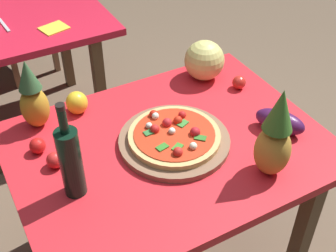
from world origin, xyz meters
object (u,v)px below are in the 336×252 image
(pizza_board, at_px, (174,141))
(melon, at_px, (204,60))
(bell_pepper, at_px, (77,103))
(napkin_folded, at_px, (54,28))
(background_table, at_px, (21,38))
(display_table, at_px, (169,160))
(wine_bottle, at_px, (71,161))
(tomato_by_bottle, at_px, (239,82))
(pineapple_left, at_px, (275,138))
(dining_chair, at_px, (20,15))
(pineapple_right, at_px, (33,98))
(pizza, at_px, (174,135))
(knife_utensil, at_px, (4,25))
(tomato_at_corner, at_px, (38,146))
(eggplant, at_px, (280,122))
(tomato_beside_pepper, at_px, (55,160))

(pizza_board, distance_m, melon, 0.49)
(bell_pepper, height_order, napkin_folded, bell_pepper)
(background_table, bearing_deg, display_table, -79.20)
(wine_bottle, bearing_deg, bell_pepper, 69.17)
(tomato_by_bottle, bearing_deg, pineapple_left, -113.86)
(pizza_board, relative_size, tomato_by_bottle, 7.04)
(dining_chair, relative_size, melon, 4.67)
(pizza_board, xyz_separation_m, pineapple_right, (-0.42, 0.36, 0.12))
(tomato_by_bottle, bearing_deg, melon, 121.27)
(pizza, height_order, wine_bottle, wine_bottle)
(pizza_board, distance_m, bell_pepper, 0.45)
(knife_utensil, bearing_deg, tomato_at_corner, -100.68)
(display_table, relative_size, pizza, 3.37)
(tomato_at_corner, relative_size, tomato_by_bottle, 1.00)
(background_table, height_order, pizza, pizza)
(dining_chair, xyz_separation_m, bell_pepper, (-0.11, -1.57, 0.30))
(bell_pepper, bearing_deg, pineapple_left, -54.08)
(wine_bottle, xyz_separation_m, tomato_at_corner, (-0.06, 0.26, -0.11))
(eggplant, xyz_separation_m, tomato_by_bottle, (0.03, 0.32, -0.01))
(dining_chair, bearing_deg, eggplant, 90.53)
(tomato_beside_pepper, bearing_deg, dining_chair, 81.03)
(background_table, relative_size, tomato_at_corner, 16.55)
(background_table, xyz_separation_m, eggplant, (0.67, -1.46, 0.15))
(wine_bottle, bearing_deg, tomato_beside_pepper, 98.86)
(dining_chair, height_order, tomato_beside_pepper, dining_chair)
(background_table, distance_m, pizza_board, 1.36)
(wine_bottle, xyz_separation_m, tomato_by_bottle, (0.85, 0.24, -0.11))
(display_table, height_order, dining_chair, dining_chair)
(display_table, height_order, melon, melon)
(tomato_beside_pepper, bearing_deg, napkin_folded, 72.66)
(pizza, height_order, tomato_beside_pepper, pizza)
(melon, distance_m, tomato_beside_pepper, 0.82)
(background_table, distance_m, wine_bottle, 1.41)
(knife_utensil, bearing_deg, background_table, 15.23)
(eggplant, bearing_deg, melon, 97.00)
(tomato_at_corner, bearing_deg, melon, 9.10)
(tomato_beside_pepper, height_order, tomato_by_bottle, same)
(pineapple_right, distance_m, tomato_by_bottle, 0.88)
(pineapple_left, relative_size, napkin_folded, 2.53)
(tomato_beside_pepper, relative_size, knife_utensil, 0.34)
(pineapple_right, bearing_deg, wine_bottle, -88.73)
(pizza, height_order, tomato_at_corner, pizza)
(pizza_board, xyz_separation_m, pineapple_left, (0.22, -0.29, 0.15))
(pizza_board, relative_size, wine_bottle, 1.16)
(display_table, bearing_deg, eggplant, -18.32)
(display_table, bearing_deg, tomato_beside_pepper, 167.73)
(pizza, xyz_separation_m, tomato_beside_pepper, (-0.44, 0.10, -0.01))
(dining_chair, distance_m, eggplant, 2.16)
(bell_pepper, bearing_deg, background_table, 90.99)
(pizza_board, bearing_deg, knife_utensil, 104.88)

